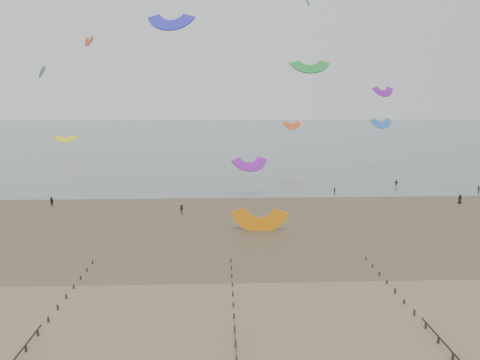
# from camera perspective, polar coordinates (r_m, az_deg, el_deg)

# --- Properties ---
(ground) EXTENTS (500.00, 500.00, 0.00)m
(ground) POSITION_cam_1_polar(r_m,az_deg,el_deg) (51.41, -5.46, -14.65)
(ground) COLOR brown
(ground) RESTS_ON ground
(sea_and_shore) EXTENTS (500.00, 665.00, 0.03)m
(sea_and_shore) POSITION_cam_1_polar(r_m,az_deg,el_deg) (84.04, -6.94, -4.61)
(sea_and_shore) COLOR #475654
(sea_and_shore) RESTS_ON ground
(kitesurfers) EXTENTS (118.03, 24.64, 1.84)m
(kitesurfers) POSITION_cam_1_polar(r_m,az_deg,el_deg) (97.87, 4.75, -1.91)
(kitesurfers) COLOR black
(kitesurfers) RESTS_ON ground
(grounded_kite) EXTENTS (8.33, 6.84, 4.23)m
(grounded_kite) POSITION_cam_1_polar(r_m,az_deg,el_deg) (75.91, 2.39, -6.21)
(grounded_kite) COLOR orange
(grounded_kite) RESTS_ON ground
(kites_airborne) EXTENTS (234.50, 110.07, 44.44)m
(kites_airborne) POSITION_cam_1_polar(r_m,az_deg,el_deg) (134.90, -14.98, 10.00)
(kites_airborne) COLOR red
(kites_airborne) RESTS_ON ground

